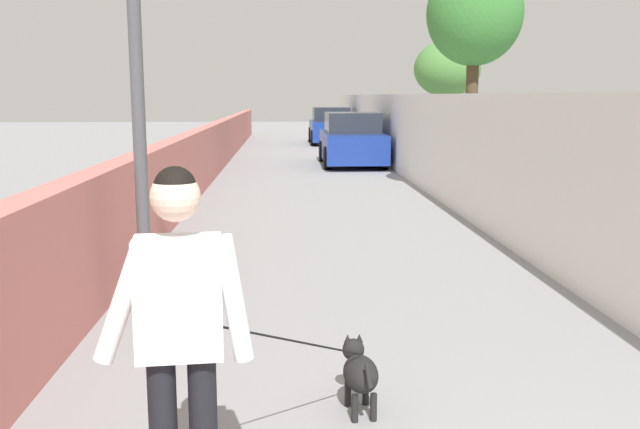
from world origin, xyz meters
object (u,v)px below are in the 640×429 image
person_skateboarder (180,319)px  car_far (331,127)px  dog (359,371)px  tree_right_mid (475,16)px  tree_right_near (447,69)px  lamp_post (134,8)px  car_near (352,141)px

person_skateboarder → car_far: (26.77, -2.47, -0.33)m
dog → tree_right_mid: bearing=-18.7°
tree_right_near → lamp_post: size_ratio=0.89×
tree_right_near → person_skateboarder: 17.94m
tree_right_near → tree_right_mid: bearing=171.7°
dog → car_far: 25.58m
tree_right_mid → car_near: tree_right_mid is taller
car_near → tree_right_mid: bearing=-164.1°
tree_right_near → tree_right_mid: size_ratio=0.77×
tree_right_mid → lamp_post: size_ratio=1.15×
car_far → tree_right_near: bearing=-164.5°
person_skateboarder → car_far: person_skateboarder is taller
lamp_post → dog: lamp_post is taller
car_near → car_far: (9.31, 0.00, -0.00)m
tree_right_near → tree_right_mid: (-6.00, 0.88, 0.82)m
car_near → tree_right_near: bearing=-97.7°
lamp_post → car_far: bearing=-8.0°
tree_right_near → lamp_post: (-13.69, 5.99, 0.02)m
lamp_post → person_skateboarder: 3.91m
person_skateboarder → car_far: size_ratio=0.42×
tree_right_mid → car_far: tree_right_mid is taller
lamp_post → person_skateboarder: (-3.40, -0.84, -1.74)m
car_near → lamp_post: bearing=166.8°
dog → car_far: bearing=-3.4°
lamp_post → car_far: (23.36, -3.30, -2.07)m
tree_right_mid → person_skateboarder: 12.16m
tree_right_near → dog: tree_right_near is taller
dog → tree_right_near: bearing=-14.9°
person_skateboarder → tree_right_mid: bearing=-21.1°
tree_right_near → person_skateboarder: (-17.09, 5.15, -1.72)m
person_skateboarder → dog: 1.74m
tree_right_mid → car_far: 16.03m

